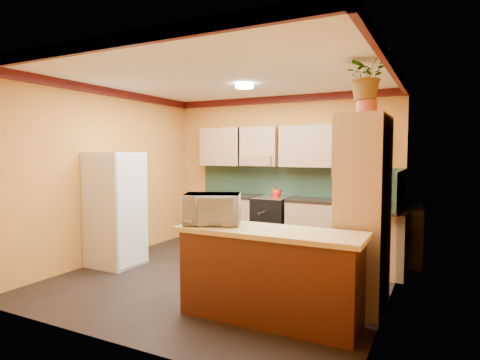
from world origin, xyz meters
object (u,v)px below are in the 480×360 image
stove (272,223)px  microwave (212,209)px  base_cabinets_back (306,227)px  pantry (364,212)px  fridge (115,209)px  breakfast_bar (269,277)px

stove → microwave: (0.47, -2.81, 0.64)m
base_cabinets_back → microwave: size_ratio=6.17×
pantry → fridge: bearing=-179.4°
fridge → microwave: size_ratio=2.87×
stove → fridge: fridge is taller
pantry → breakfast_bar: size_ratio=1.17×
microwave → stove: bearing=75.6°
pantry → base_cabinets_back: bearing=122.8°
breakfast_bar → base_cabinets_back: bearing=100.2°
fridge → breakfast_bar: fridge is taller
pantry → breakfast_bar: pantry is taller
breakfast_bar → stove: bearing=112.0°
base_cabinets_back → pantry: bearing=-57.2°
base_cabinets_back → breakfast_bar: size_ratio=2.03×
pantry → microwave: 1.66m
base_cabinets_back → microwave: microwave is taller
base_cabinets_back → pantry: size_ratio=1.74×
fridge → microwave: (2.16, -0.78, 0.24)m
stove → pantry: bearing=-46.2°
microwave → breakfast_bar: bearing=-23.8°
base_cabinets_back → microwave: 2.89m
base_cabinets_back → stove: (-0.62, -0.00, 0.02)m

